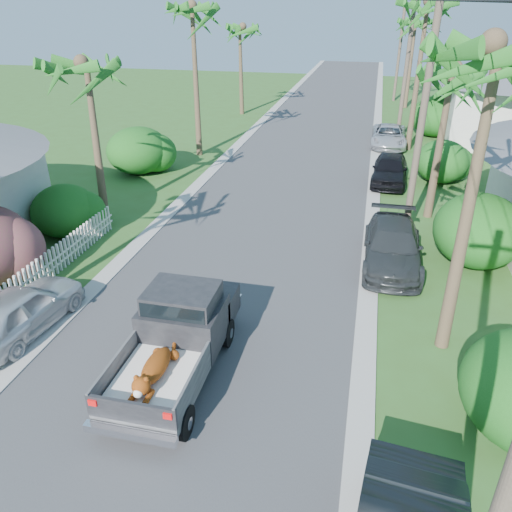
% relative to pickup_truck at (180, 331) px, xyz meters
% --- Properties ---
extents(ground, '(120.00, 120.00, 0.00)m').
position_rel_pickup_truck_xyz_m(ground, '(0.20, -3.52, -1.01)').
color(ground, '#335821').
rests_on(ground, ground).
extents(road, '(8.00, 100.00, 0.02)m').
position_rel_pickup_truck_xyz_m(road, '(0.20, 21.48, -1.00)').
color(road, '#38383A').
rests_on(road, ground).
extents(curb_left, '(0.60, 100.00, 0.06)m').
position_rel_pickup_truck_xyz_m(curb_left, '(-4.10, 21.48, -0.98)').
color(curb_left, '#A5A39E').
rests_on(curb_left, ground).
extents(curb_right, '(0.60, 100.00, 0.06)m').
position_rel_pickup_truck_xyz_m(curb_right, '(4.50, 21.48, -0.98)').
color(curb_right, '#A5A39E').
rests_on(curb_right, ground).
extents(pickup_truck, '(1.98, 5.12, 2.06)m').
position_rel_pickup_truck_xyz_m(pickup_truck, '(0.00, 0.00, 0.00)').
color(pickup_truck, black).
rests_on(pickup_truck, ground).
extents(parked_car_rm, '(1.96, 4.77, 1.38)m').
position_rel_pickup_truck_xyz_m(parked_car_rm, '(5.20, 6.73, -0.32)').
color(parked_car_rm, '#2E3133').
rests_on(parked_car_rm, ground).
extents(parked_car_rf, '(1.91, 4.25, 1.42)m').
position_rel_pickup_truck_xyz_m(parked_car_rf, '(5.19, 15.66, -0.30)').
color(parked_car_rf, black).
rests_on(parked_car_rf, ground).
extents(parked_car_rd, '(2.17, 4.59, 1.27)m').
position_rel_pickup_truck_xyz_m(parked_car_rd, '(5.20, 22.97, -0.38)').
color(parked_car_rd, silver).
rests_on(parked_car_rd, ground).
extents(parked_car_ln, '(2.00, 4.16, 1.37)m').
position_rel_pickup_truck_xyz_m(parked_car_ln, '(-4.80, 0.35, -0.33)').
color(parked_car_ln, silver).
rests_on(parked_car_ln, ground).
extents(palm_l_b, '(4.40, 4.40, 7.40)m').
position_rel_pickup_truck_xyz_m(palm_l_b, '(-6.60, 8.48, 5.14)').
color(palm_l_b, brown).
rests_on(palm_l_b, ground).
extents(palm_l_c, '(4.40, 4.40, 9.20)m').
position_rel_pickup_truck_xyz_m(palm_l_c, '(-5.80, 18.48, 6.90)').
color(palm_l_c, brown).
rests_on(palm_l_c, ground).
extents(palm_l_d, '(4.40, 4.40, 7.70)m').
position_rel_pickup_truck_xyz_m(palm_l_d, '(-6.30, 30.48, 5.43)').
color(palm_l_d, brown).
rests_on(palm_l_d, ground).
extents(palm_r_a, '(4.40, 4.40, 8.70)m').
position_rel_pickup_truck_xyz_m(palm_r_a, '(6.50, 2.48, 6.41)').
color(palm_r_a, brown).
rests_on(palm_r_a, ground).
extents(palm_r_b, '(4.40, 4.40, 7.20)m').
position_rel_pickup_truck_xyz_m(palm_r_b, '(6.80, 11.48, 4.94)').
color(palm_r_b, brown).
rests_on(palm_r_b, ground).
extents(palm_r_c, '(4.40, 4.40, 9.40)m').
position_rel_pickup_truck_xyz_m(palm_r_c, '(6.40, 22.48, 7.10)').
color(palm_r_c, brown).
rests_on(palm_r_c, ground).
extents(palm_r_d, '(4.40, 4.40, 8.00)m').
position_rel_pickup_truck_xyz_m(palm_r_d, '(6.70, 36.48, 5.73)').
color(palm_r_d, brown).
rests_on(palm_r_d, ground).
extents(shrub_l_c, '(2.40, 2.64, 2.00)m').
position_rel_pickup_truck_xyz_m(shrub_l_c, '(-7.20, 6.48, -0.01)').
color(shrub_l_c, '#174D16').
rests_on(shrub_l_c, ground).
extents(shrub_l_d, '(3.20, 3.52, 2.40)m').
position_rel_pickup_truck_xyz_m(shrub_l_d, '(-7.80, 14.48, 0.19)').
color(shrub_l_d, '#174D16').
rests_on(shrub_l_d, ground).
extents(shrub_r_b, '(3.00, 3.30, 2.50)m').
position_rel_pickup_truck_xyz_m(shrub_r_b, '(8.00, 7.48, 0.24)').
color(shrub_r_b, '#174D16').
rests_on(shrub_r_b, ground).
extents(shrub_r_c, '(2.60, 2.86, 2.10)m').
position_rel_pickup_truck_xyz_m(shrub_r_c, '(7.70, 16.48, 0.04)').
color(shrub_r_c, '#174D16').
rests_on(shrub_r_c, ground).
extents(shrub_r_d, '(3.20, 3.52, 2.60)m').
position_rel_pickup_truck_xyz_m(shrub_r_d, '(8.20, 26.48, 0.29)').
color(shrub_r_d, '#174D16').
rests_on(shrub_r_d, ground).
extents(picket_fence, '(0.10, 11.00, 1.00)m').
position_rel_pickup_truck_xyz_m(picket_fence, '(-5.80, 1.98, -0.51)').
color(picket_fence, white).
rests_on(picket_fence, ground).
extents(utility_pole_b, '(1.60, 0.26, 9.00)m').
position_rel_pickup_truck_xyz_m(utility_pole_b, '(5.80, 9.48, 3.59)').
color(utility_pole_b, brown).
rests_on(utility_pole_b, ground).
extents(utility_pole_c, '(1.60, 0.26, 9.00)m').
position_rel_pickup_truck_xyz_m(utility_pole_c, '(5.80, 24.48, 3.59)').
color(utility_pole_c, brown).
rests_on(utility_pole_c, ground).
extents(utility_pole_d, '(1.60, 0.26, 9.00)m').
position_rel_pickup_truck_xyz_m(utility_pole_d, '(5.80, 39.48, 3.59)').
color(utility_pole_d, brown).
rests_on(utility_pole_d, ground).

